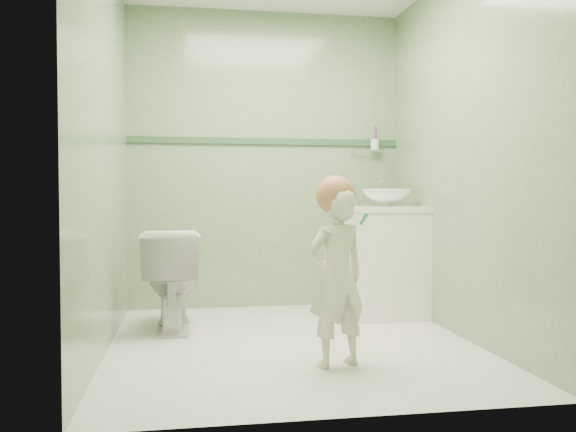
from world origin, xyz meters
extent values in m
plane|color=silver|center=(0.00, 0.00, 0.00)|extent=(2.50, 2.50, 0.00)
cube|color=gray|center=(0.00, 1.25, 1.20)|extent=(2.20, 0.04, 2.40)
cube|color=gray|center=(0.00, -1.25, 1.20)|extent=(2.20, 0.04, 2.40)
cube|color=gray|center=(-1.10, 0.00, 1.20)|extent=(0.04, 2.50, 2.40)
cube|color=gray|center=(1.10, 0.00, 1.20)|extent=(0.04, 2.50, 2.40)
cube|color=#305434|center=(0.00, 1.24, 1.35)|extent=(2.20, 0.02, 0.05)
cube|color=white|center=(0.84, 0.70, 0.40)|extent=(0.52, 0.50, 0.80)
cube|color=white|center=(0.84, 0.70, 0.81)|extent=(0.54, 0.52, 0.04)
imported|color=white|center=(0.84, 0.70, 0.89)|extent=(0.37, 0.37, 0.13)
cylinder|color=silver|center=(0.84, 0.90, 0.95)|extent=(0.03, 0.03, 0.18)
cylinder|color=silver|center=(0.84, 0.85, 1.03)|extent=(0.02, 0.12, 0.02)
cylinder|color=silver|center=(0.84, 1.20, 1.28)|extent=(0.26, 0.02, 0.02)
cylinder|color=silver|center=(0.90, 1.18, 1.33)|extent=(0.07, 0.07, 0.09)
cylinder|color=#C44A32|center=(0.91, 1.18, 1.40)|extent=(0.01, 0.01, 0.17)
cylinder|color=blue|center=(0.89, 1.17, 1.40)|extent=(0.01, 0.01, 0.17)
cylinder|color=purple|center=(0.90, 1.17, 1.40)|extent=(0.01, 0.01, 0.17)
imported|color=white|center=(-0.74, 0.52, 0.34)|extent=(0.39, 0.68, 0.69)
imported|color=beige|center=(0.15, -0.52, 0.47)|extent=(0.40, 0.33, 0.95)
sphere|color=#B66C48|center=(0.15, -0.50, 0.91)|extent=(0.21, 0.21, 0.21)
cylinder|color=#038467|center=(0.27, -0.62, 0.79)|extent=(0.03, 0.14, 0.06)
cube|color=white|center=(0.19, -0.59, 0.83)|extent=(0.03, 0.02, 0.02)
camera|label=1|loc=(-0.62, -3.59, 0.91)|focal=37.25mm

